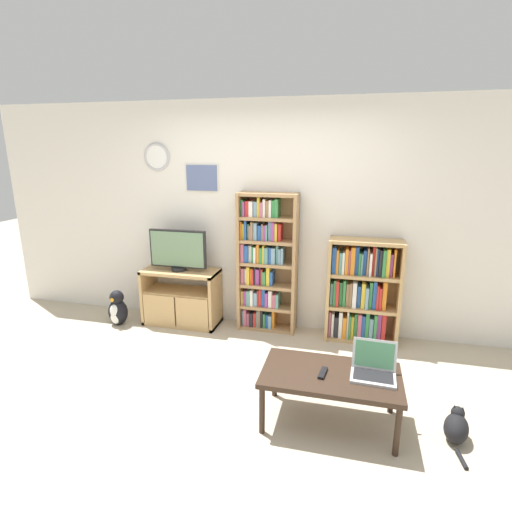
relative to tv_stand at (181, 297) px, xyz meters
The scene contains 11 objects.
ground_plane 1.75m from the tv_stand, 54.94° to the right, with size 18.00×18.00×0.00m, color #BCAD93.
wall_back 1.40m from the tv_stand, 15.49° to the left, with size 6.89×0.09×2.60m.
tv_stand is the anchor object (origin of this frame).
television 0.58m from the tv_stand, behind, with size 0.69×0.18×0.49m.
bookshelf_tall 1.11m from the tv_stand, ahead, with size 0.67×0.25×1.61m.
bookshelf_short 2.10m from the tv_stand, ahead, with size 0.77×0.30×1.14m.
coffee_table 2.35m from the tv_stand, 37.27° to the right, with size 1.04×0.57×0.43m.
laptop 2.58m from the tv_stand, 32.20° to the right, with size 0.34×0.28×0.25m.
remote_near_laptop 2.32m from the tv_stand, 38.73° to the right, with size 0.07×0.16×0.02m.
cat 3.13m from the tv_stand, 26.59° to the right, with size 0.22×0.44×0.25m.
penguin_figurine 0.78m from the tv_stand, 163.09° to the right, with size 0.23×0.21×0.43m.
Camera 1 is at (0.97, -2.75, 2.07)m, focal length 28.00 mm.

